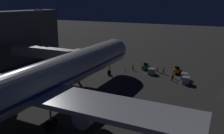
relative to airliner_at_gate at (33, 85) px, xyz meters
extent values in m
plane|color=#383533|center=(0.00, -9.96, -5.64)|extent=(320.00, 320.00, 0.00)
cylinder|color=silver|center=(0.00, -1.56, 0.14)|extent=(5.93, 56.34, 5.93)
sphere|color=silver|center=(0.00, -29.73, 0.14)|extent=(5.82, 5.82, 5.82)
cube|color=navy|center=(0.00, -1.56, -0.30)|extent=(5.99, 54.09, 0.50)
cube|color=black|center=(0.00, -27.95, 1.18)|extent=(3.26, 1.40, 0.90)
cube|color=#B7BABF|center=(0.00, 0.32, -0.90)|extent=(51.24, 7.16, 0.70)
cylinder|color=#B7BABF|center=(-9.89, -0.68, -2.79)|extent=(2.78, 5.56, 2.78)
cylinder|color=black|center=(-9.89, -3.46, -2.79)|extent=(2.37, 0.15, 2.37)
cylinder|color=black|center=(9.89, -3.46, -2.79)|extent=(2.37, 0.15, 2.37)
cylinder|color=#B7BABF|center=(0.00, -26.23, -3.33)|extent=(0.28, 0.28, 2.21)
cylinder|color=black|center=(0.00, -26.23, -5.04)|extent=(0.45, 1.20, 1.20)
cylinder|color=#B7BABF|center=(-4.20, 1.32, -3.33)|extent=(0.28, 0.28, 2.21)
cylinder|color=black|center=(-4.20, 0.67, -5.04)|extent=(0.45, 1.20, 1.20)
cylinder|color=black|center=(-4.20, 1.97, -5.04)|extent=(0.45, 1.20, 1.20)
cylinder|color=#B7BABF|center=(4.20, 1.32, -3.33)|extent=(0.28, 0.28, 2.21)
cylinder|color=black|center=(4.20, 0.67, -5.04)|extent=(0.45, 1.20, 1.20)
cylinder|color=black|center=(4.20, 1.97, -5.04)|extent=(0.45, 1.20, 1.20)
cube|color=#9E9E99|center=(14.45, -19.13, 0.14)|extent=(20.71, 2.60, 2.50)
cube|color=#9E9E99|center=(4.10, -19.13, 0.14)|extent=(3.20, 3.40, 3.00)
cube|color=black|center=(2.70, -19.13, 0.14)|extent=(0.70, 3.20, 2.70)
cylinder|color=#B7BABF|center=(5.10, -19.13, -3.37)|extent=(0.56, 0.56, 4.53)
cylinder|color=black|center=(4.50, -19.13, -5.34)|extent=(0.25, 0.60, 0.60)
cylinder|color=black|center=(5.70, -19.13, -5.34)|extent=(0.25, 0.60, 0.60)
cylinder|color=#59595E|center=(25.50, -30.05, 2.04)|extent=(0.40, 0.40, 15.36)
cube|color=#F9EFC6|center=(24.60, -30.05, 9.97)|extent=(1.10, 0.50, 0.60)
cube|color=#F9EFC6|center=(26.40, -30.05, 9.97)|extent=(1.10, 0.50, 0.60)
cube|color=#287038|center=(-6.97, -35.05, -4.84)|extent=(1.50, 2.24, 0.90)
cube|color=black|center=(-6.97, -34.71, -4.04)|extent=(1.20, 0.20, 0.70)
cylinder|color=black|center=(-7.78, -35.83, -5.29)|extent=(0.24, 0.70, 0.70)
cylinder|color=black|center=(-6.16, -35.83, -5.29)|extent=(0.24, 0.70, 0.70)
cylinder|color=black|center=(-7.78, -34.26, -5.29)|extent=(0.24, 0.70, 0.70)
cylinder|color=black|center=(-6.16, -34.26, -5.29)|extent=(0.24, 0.70, 0.70)
cube|color=orange|center=(-15.49, -35.16, -4.84)|extent=(1.50, 2.70, 0.90)
cube|color=black|center=(-15.49, -34.75, -4.04)|extent=(1.20, 0.20, 0.70)
cylinder|color=black|center=(-16.30, -36.10, -5.29)|extent=(0.24, 0.70, 0.70)
cylinder|color=black|center=(-14.68, -36.10, -5.29)|extent=(0.24, 0.70, 0.70)
cylinder|color=black|center=(-16.30, -34.21, -5.29)|extent=(0.24, 0.70, 0.70)
cylinder|color=black|center=(-14.68, -34.21, -5.29)|extent=(0.24, 0.70, 0.70)
cube|color=#B7BABF|center=(-18.85, -27.88, -4.85)|extent=(1.56, 1.83, 1.57)
cube|color=#B7BABF|center=(-17.92, -31.03, -4.91)|extent=(1.52, 1.59, 1.46)
cube|color=#B7BABF|center=(-9.59, -31.63, -4.91)|extent=(1.71, 1.59, 1.45)
cylinder|color=black|center=(-3.91, -32.97, -5.17)|extent=(0.28, 0.28, 0.92)
cylinder|color=yellow|center=(-3.91, -32.97, -4.41)|extent=(0.40, 0.40, 0.61)
sphere|color=tan|center=(-3.91, -32.97, -3.99)|extent=(0.24, 0.24, 0.24)
sphere|color=yellow|center=(-3.91, -32.97, -3.94)|extent=(0.23, 0.23, 0.23)
cylinder|color=black|center=(-15.41, -30.44, -5.19)|extent=(0.28, 0.28, 0.89)
cylinder|color=yellow|center=(-15.41, -30.44, -4.43)|extent=(0.40, 0.40, 0.63)
sphere|color=tan|center=(-15.41, -30.44, -4.00)|extent=(0.24, 0.24, 0.24)
sphere|color=yellow|center=(-15.41, -30.44, -3.95)|extent=(0.23, 0.23, 0.23)
cylinder|color=black|center=(-10.43, -34.28, -5.21)|extent=(0.28, 0.28, 0.85)
cylinder|color=yellow|center=(-10.43, -34.28, -4.44)|extent=(0.40, 0.40, 0.70)
sphere|color=tan|center=(-10.43, -34.28, -3.97)|extent=(0.24, 0.24, 0.24)
sphere|color=yellow|center=(-10.43, -34.28, -3.92)|extent=(0.23, 0.23, 0.23)
cylinder|color=black|center=(-12.26, -33.44, -5.18)|extent=(0.28, 0.28, 0.90)
cylinder|color=yellow|center=(-12.26, -33.44, -4.44)|extent=(0.40, 0.40, 0.59)
sphere|color=tan|center=(-12.26, -33.44, -4.02)|extent=(0.24, 0.24, 0.24)
sphere|color=yellow|center=(-12.26, -33.44, -3.97)|extent=(0.23, 0.23, 0.23)
cylinder|color=black|center=(-15.50, -28.59, -5.18)|extent=(0.28, 0.28, 0.91)
cylinder|color=yellow|center=(-15.50, -28.59, -4.44)|extent=(0.40, 0.40, 0.58)
sphere|color=tan|center=(-15.50, -28.59, -4.03)|extent=(0.24, 0.24, 0.24)
sphere|color=orange|center=(-15.50, -28.59, -3.98)|extent=(0.23, 0.23, 0.23)
cone|color=orange|center=(-2.20, -31.73, -5.36)|extent=(0.36, 0.36, 0.55)
cone|color=orange|center=(2.20, -31.73, -5.36)|extent=(0.36, 0.36, 0.55)
camera|label=1|loc=(-26.23, 25.88, 12.52)|focal=38.16mm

